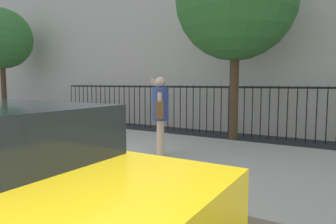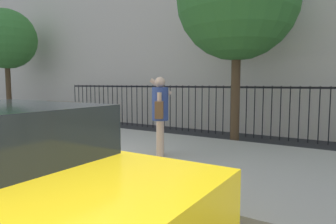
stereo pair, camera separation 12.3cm
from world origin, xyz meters
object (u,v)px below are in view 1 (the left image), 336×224
street_tree_mid (1,39)px  street_tree_far (236,0)px  pedestrian_on_phone (160,110)px  taxi_yellow (10,181)px  street_bench (64,115)px

street_tree_mid → street_tree_far: street_tree_far is taller
pedestrian_on_phone → street_tree_mid: size_ratio=0.32×
taxi_yellow → street_bench: taxi_yellow is taller
taxi_yellow → street_tree_far: street_tree_far is taller
pedestrian_on_phone → street_tree_far: (0.59, 2.77, 2.77)m
taxi_yellow → street_bench: (-4.98, 4.72, -0.05)m
pedestrian_on_phone → street_tree_far: size_ratio=0.30×
taxi_yellow → street_tree_far: 7.08m
street_bench → pedestrian_on_phone: bearing=-14.7°
pedestrian_on_phone → taxi_yellow: bearing=-81.5°
pedestrian_on_phone → street_bench: bearing=165.3°
pedestrian_on_phone → street_bench: pedestrian_on_phone is taller
taxi_yellow → street_tree_far: (0.06, 6.33, 3.18)m
pedestrian_on_phone → street_tree_far: street_tree_far is taller
pedestrian_on_phone → street_bench: (-4.45, 1.17, -0.46)m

